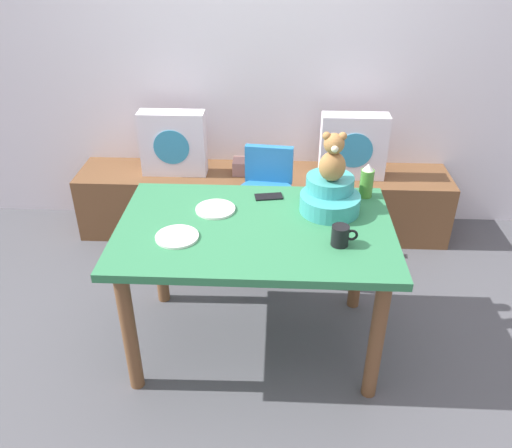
% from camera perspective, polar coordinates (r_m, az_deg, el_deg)
% --- Properties ---
extents(ground_plane, '(8.00, 8.00, 0.00)m').
position_cam_1_polar(ground_plane, '(2.94, -0.09, -12.62)').
color(ground_plane, '#4C4C51').
extents(back_wall, '(4.40, 0.10, 2.60)m').
position_cam_1_polar(back_wall, '(3.65, 1.04, 19.44)').
color(back_wall, silver).
rests_on(back_wall, ground_plane).
extents(window_bench, '(2.60, 0.44, 0.46)m').
position_cam_1_polar(window_bench, '(3.77, 0.76, 2.42)').
color(window_bench, brown).
rests_on(window_bench, ground_plane).
extents(pillow_floral_left, '(0.44, 0.15, 0.44)m').
position_cam_1_polar(pillow_floral_left, '(3.62, -9.03, 8.71)').
color(pillow_floral_left, silver).
rests_on(pillow_floral_left, window_bench).
extents(pillow_floral_right, '(0.44, 0.15, 0.44)m').
position_cam_1_polar(pillow_floral_right, '(3.59, 10.58, 8.33)').
color(pillow_floral_right, silver).
rests_on(pillow_floral_right, window_bench).
extents(book_stack, '(0.20, 0.14, 0.10)m').
position_cam_1_polar(book_stack, '(3.65, -0.95, 6.31)').
color(book_stack, '#9A6D68').
rests_on(book_stack, window_bench).
extents(dining_table, '(1.32, 0.85, 0.74)m').
position_cam_1_polar(dining_table, '(2.55, -0.10, -2.24)').
color(dining_table, '#2D7247').
rests_on(dining_table, ground_plane).
extents(highchair, '(0.35, 0.47, 0.79)m').
position_cam_1_polar(highchair, '(3.24, 1.11, 3.24)').
color(highchair, '#2672B2').
rests_on(highchair, ground_plane).
extents(infant_seat_teal, '(0.30, 0.33, 0.16)m').
position_cam_1_polar(infant_seat_teal, '(2.63, 8.07, 3.02)').
color(infant_seat_teal, teal).
rests_on(infant_seat_teal, dining_table).
extents(teddy_bear, '(0.13, 0.12, 0.25)m').
position_cam_1_polar(teddy_bear, '(2.54, 8.41, 7.13)').
color(teddy_bear, '#A16F3D').
rests_on(teddy_bear, infant_seat_teal).
extents(ketchup_bottle, '(0.07, 0.07, 0.18)m').
position_cam_1_polar(ketchup_bottle, '(2.78, 12.01, 4.60)').
color(ketchup_bottle, '#4C8C33').
rests_on(ketchup_bottle, dining_table).
extents(coffee_mug, '(0.12, 0.08, 0.09)m').
position_cam_1_polar(coffee_mug, '(2.36, 9.25, -1.26)').
color(coffee_mug, black).
rests_on(coffee_mug, dining_table).
extents(dinner_plate_near, '(0.20, 0.20, 0.01)m').
position_cam_1_polar(dinner_plate_near, '(2.63, -4.46, 1.63)').
color(dinner_plate_near, white).
rests_on(dinner_plate_near, dining_table).
extents(dinner_plate_far, '(0.20, 0.20, 0.01)m').
position_cam_1_polar(dinner_plate_far, '(2.43, -8.63, -1.38)').
color(dinner_plate_far, white).
rests_on(dinner_plate_far, dining_table).
extents(cell_phone, '(0.15, 0.09, 0.01)m').
position_cam_1_polar(cell_phone, '(2.74, 1.40, 3.01)').
color(cell_phone, black).
rests_on(cell_phone, dining_table).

